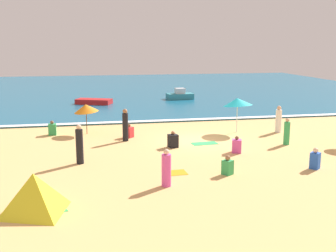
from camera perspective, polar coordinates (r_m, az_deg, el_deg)
The scene contains 22 objects.
ground_plane at distance 24.32m, azimuth 4.14°, elevation -2.08°, with size 60.00×60.00×0.00m, color #E5B26B.
ocean_water at distance 51.50m, azimuth -4.08°, elevation 5.12°, with size 60.00×44.00×0.10m, color #196084.
wave_breaker_foam at distance 30.29m, azimuth 1.02°, elevation 0.84°, with size 57.00×0.70×0.01m, color white.
beach_umbrella_2 at distance 26.38m, azimuth -11.21°, elevation 2.42°, with size 1.98×1.96×1.96m.
beach_umbrella_3 at distance 26.67m, azimuth 9.53°, elevation 3.28°, with size 2.60×2.61×2.31m.
beach_tent at distance 14.91m, azimuth -17.95°, elevation -8.70°, with size 2.69×2.79×1.35m.
beachgoer_0 at distance 25.22m, azimuth -5.41°, elevation -0.78°, with size 0.64×0.64×0.86m.
beachgoer_1 at distance 27.42m, azimuth 14.96°, elevation 0.81°, with size 0.53×0.53×1.72m.
beachgoer_3 at distance 26.76m, azimuth -15.62°, elevation -0.40°, with size 0.47×0.47×0.90m.
beachgoer_4 at distance 24.22m, azimuth 16.02°, elevation -0.84°, with size 0.38×0.38×1.52m.
beachgoer_5 at distance 18.30m, azimuth 8.20°, elevation -5.51°, with size 0.56×0.56×0.86m.
beachgoer_6 at distance 20.06m, azimuth 19.58°, elevation -4.38°, with size 0.55×0.55×0.98m.
beachgoer_7 at distance 21.97m, azimuth 9.42°, elevation -2.69°, with size 0.60×0.60×0.88m.
beachgoer_8 at distance 24.22m, azimuth -5.90°, elevation 0.06°, with size 0.47×0.47×1.90m.
beachgoer_9 at distance 20.02m, azimuth -12.07°, elevation -2.61°, with size 0.46×0.46×1.89m.
beachgoer_11 at distance 16.59m, azimuth -0.23°, elevation -5.97°, with size 0.43×0.43×1.53m.
beachgoer_12 at distance 22.76m, azimuth 0.69°, elevation -2.00°, with size 0.57×0.57×0.91m.
beach_towel_0 at distance 15.07m, azimuth -16.68°, elevation -11.12°, with size 1.65×1.37×0.01m.
beach_towel_3 at distance 18.43m, azimuth 0.94°, elevation -6.45°, with size 1.06×0.85×0.01m.
beach_towel_4 at distance 23.75m, azimuth 5.05°, elevation -2.41°, with size 1.55×0.90×0.01m.
small_boat_0 at distance 41.62m, azimuth 1.64°, elevation 4.24°, with size 2.69×1.58×1.09m.
small_boat_1 at distance 38.89m, azimuth -10.15°, elevation 3.35°, with size 3.49×2.50×0.45m.
Camera 1 is at (-6.27, -22.81, 5.66)m, focal length 44.32 mm.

